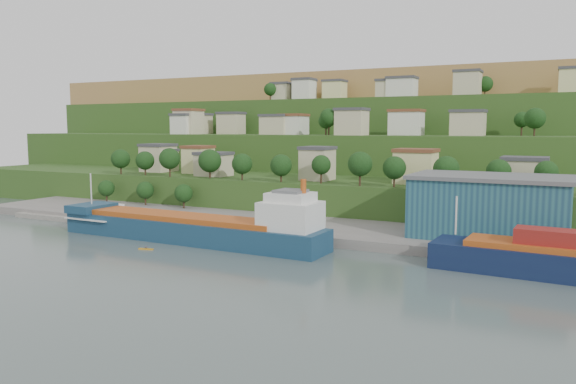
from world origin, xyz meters
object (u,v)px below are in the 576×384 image
Objects in this scene: cargo_ship_near at (197,230)px; caravan at (111,210)px; kayak_orange at (136,238)px; warehouse at (490,206)px.

caravan is at bearing 161.89° from cargo_ship_near.
warehouse is at bearing 2.95° from kayak_orange.
cargo_ship_near is at bearing -13.91° from caravan.
warehouse is 75.58m from kayak_orange.
warehouse reaches higher than cargo_ship_near.
kayak_orange is (23.38, -17.01, -2.55)m from caravan.
caravan is at bearing -172.80° from warehouse.
warehouse is 9.03× the size of kayak_orange.
warehouse reaches higher than kayak_orange.
cargo_ship_near is at bearing -2.27° from kayak_orange.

